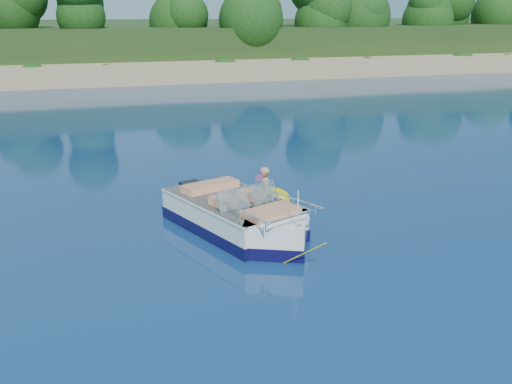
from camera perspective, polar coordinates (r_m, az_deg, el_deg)
ground at (r=11.06m, az=-4.06°, el=-11.25°), size 160.00×160.00×0.00m
shoreline at (r=73.38m, az=-16.03°, el=13.59°), size 170.00×59.00×6.00m
treeline at (r=50.51m, az=-15.52°, el=17.29°), size 150.00×7.12×8.19m
motorboat at (r=14.28m, az=-1.53°, el=-2.75°), size 3.18×5.30×1.85m
tow_tube at (r=16.70m, az=0.94°, el=-0.64°), size 1.75×1.75×0.38m
boy at (r=16.75m, az=0.90°, el=-0.93°), size 0.49×0.88×1.64m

